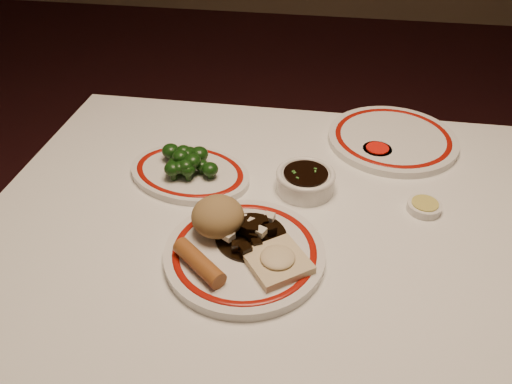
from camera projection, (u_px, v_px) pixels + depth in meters
The scene contains 12 objects.
dining_table at pixel (298, 264), 0.96m from camera, with size 1.20×0.90×0.75m.
main_plate at pixel (245, 253), 0.84m from camera, with size 0.33×0.33×0.02m.
rice_mound at pixel (218, 216), 0.86m from camera, with size 0.09×0.09×0.07m, color olive.
spring_roll at pixel (199, 263), 0.79m from camera, with size 0.03×0.03×0.11m, color #985625.
fried_wonton at pixel (278, 260), 0.80m from camera, with size 0.13×0.13×0.03m.
stirfry_heap at pixel (251, 232), 0.86m from camera, with size 0.12×0.12×0.03m.
broccoli_plate at pixel (190, 173), 1.03m from camera, with size 0.30×0.28×0.02m.
broccoli_pile at pixel (186, 161), 1.01m from camera, with size 0.13×0.10×0.05m.
soy_bowl at pixel (305, 182), 0.99m from camera, with size 0.12×0.12×0.04m.
sweet_sour_dish at pixel (377, 151), 1.10m from camera, with size 0.06×0.06×0.02m.
mustard_dish at pixel (424, 207), 0.94m from camera, with size 0.06×0.06×0.02m.
far_plate at pixel (392, 139), 1.14m from camera, with size 0.35×0.35×0.02m.
Camera 1 is at (0.03, -0.68, 1.36)m, focal length 35.00 mm.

